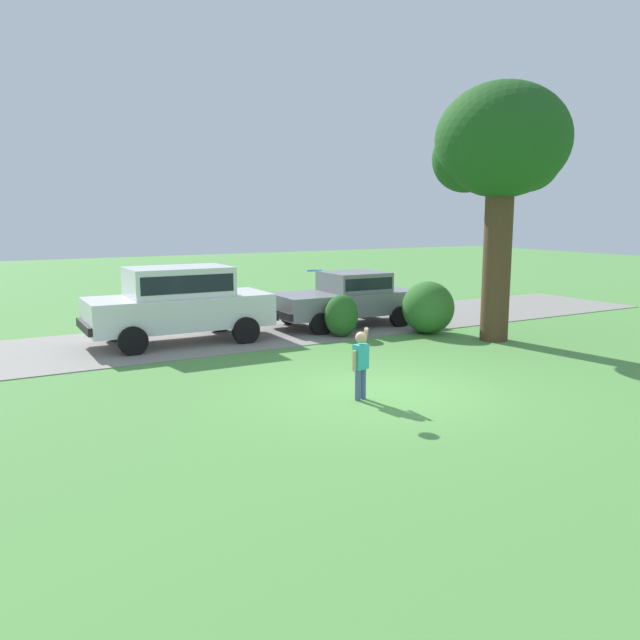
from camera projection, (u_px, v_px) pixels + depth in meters
The scene contains 9 objects.
ground_plane at pixel (385, 392), 11.69m from camera, with size 80.00×80.00×0.00m, color #518E42.
driveway_strip at pixel (244, 334), 17.27m from camera, with size 28.00×4.40×0.02m, color gray.
oak_tree_large at pixel (501, 150), 15.81m from camera, with size 3.39×3.30×6.42m.
shrub_near_tree at pixel (341, 316), 16.84m from camera, with size 0.90×0.85×1.13m.
shrub_centre_left at pixel (428, 307), 17.30m from camera, with size 1.35×1.49×1.42m.
parked_sedan at pixel (347, 297), 18.50m from camera, with size 4.44×2.18×1.56m.
parked_suv at pixel (179, 300), 15.98m from camera, with size 4.73×2.16×1.92m.
child_thrower at pixel (361, 360), 11.08m from camera, with size 0.42×0.33×1.29m.
frisbee at pixel (315, 271), 11.12m from camera, with size 0.28×0.28×0.06m.
Camera 1 is at (-6.69, -9.20, 3.21)m, focal length 35.83 mm.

